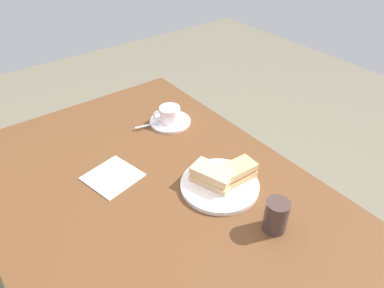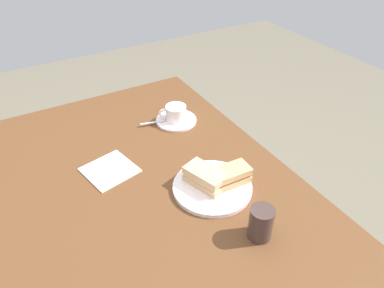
# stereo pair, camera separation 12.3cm
# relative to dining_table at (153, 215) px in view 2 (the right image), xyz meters

# --- Properties ---
(dining_table) EXTENTS (1.35, 0.89, 0.75)m
(dining_table) POSITION_rel_dining_table_xyz_m (0.00, 0.00, 0.00)
(dining_table) COLOR brown
(dining_table) RESTS_ON ground_plane
(sandwich_plate) EXTENTS (0.24, 0.24, 0.01)m
(sandwich_plate) POSITION_rel_dining_table_xyz_m (0.07, 0.17, 0.09)
(sandwich_plate) COLOR white
(sandwich_plate) RESTS_ON dining_table
(sandwich_front) EXTENTS (0.14, 0.11, 0.05)m
(sandwich_front) POSITION_rel_dining_table_xyz_m (0.05, 0.16, 0.12)
(sandwich_front) COLOR #E1B282
(sandwich_front) RESTS_ON sandwich_plate
(sandwich_back) EXTENTS (0.07, 0.14, 0.05)m
(sandwich_back) POSITION_rel_dining_table_xyz_m (0.08, 0.22, 0.12)
(sandwich_back) COLOR tan
(sandwich_back) RESTS_ON sandwich_plate
(coffee_saucer) EXTENTS (0.16, 0.16, 0.01)m
(coffee_saucer) POSITION_rel_dining_table_xyz_m (-0.32, 0.26, 0.09)
(coffee_saucer) COLOR white
(coffee_saucer) RESTS_ON dining_table
(coffee_cup) EXTENTS (0.08, 0.10, 0.06)m
(coffee_cup) POSITION_rel_dining_table_xyz_m (-0.33, 0.25, 0.12)
(coffee_cup) COLOR white
(coffee_cup) RESTS_ON coffee_saucer
(spoon) EXTENTS (0.04, 0.10, 0.01)m
(spoon) POSITION_rel_dining_table_xyz_m (-0.34, 0.18, 0.10)
(spoon) COLOR silver
(spoon) RESTS_ON coffee_saucer
(napkin) EXTENTS (0.18, 0.18, 0.00)m
(napkin) POSITION_rel_dining_table_xyz_m (-0.17, -0.07, 0.09)
(napkin) COLOR white
(napkin) RESTS_ON dining_table
(drinking_glass) EXTENTS (0.06, 0.06, 0.10)m
(drinking_glass) POSITION_rel_dining_table_xyz_m (0.28, 0.19, 0.13)
(drinking_glass) COLOR #44332E
(drinking_glass) RESTS_ON dining_table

